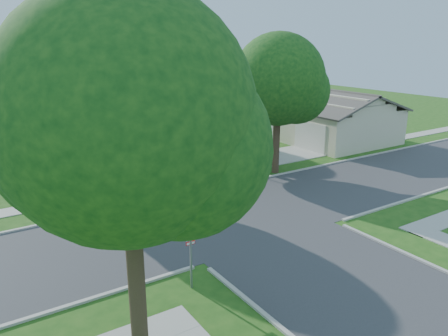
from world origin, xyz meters
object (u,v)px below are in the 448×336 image
Objects in this scene: house_ne_near at (312,119)px; tree_ne_corner at (279,84)px; car_driveway at (232,146)px; tree_sw_corner at (129,128)px; car_curb_west at (35,102)px; tree_w_far at (8,66)px; tree_e_near at (215,78)px; stop_sign_ne at (251,143)px; tree_w_mid at (30,62)px; stop_sign_sw at (190,233)px; tree_e_mid at (144,61)px; tree_e_far at (98,59)px; car_curb_east at (133,125)px; house_ne_far at (207,96)px; tree_w_near at (71,78)px.

tree_ne_corner is at bearing -144.82° from house_ne_near.
tree_ne_corner reaches higher than car_driveway.
tree_sw_corner reaches higher than car_curb_west.
car_driveway is (-0.36, 4.49, -4.76)m from tree_ne_corner.
tree_e_near is at bearing -69.39° from tree_w_far.
tree_w_mid is at bearing 119.80° from stop_sign_ne.
car_driveway is at bearing 51.39° from stop_sign_sw.
car_driveway is (1.24, -12.31, -5.42)m from tree_e_mid.
tree_w_mid is 20.10m from tree_ne_corner.
tree_e_far is (0.00, 25.00, 0.34)m from tree_e_near.
tree_w_mid is (-9.39, -13.00, 0.51)m from tree_e_far.
tree_ne_corner is (13.80, 11.20, -0.67)m from tree_sw_corner.
car_curb_east is at bearing 100.93° from tree_ne_corner.
tree_sw_corner reaches higher than stop_sign_sw.
house_ne_far is 21.35m from car_curb_west.
tree_e_mid is at bearing 66.47° from tree_sw_corner.
tree_w_mid reaches higher than tree_sw_corner.
tree_w_far is at bearing 131.90° from house_ne_near.
tree_w_mid is 17.22m from car_driveway.
stop_sign_ne is 0.36× the size of tree_e_near.
tree_w_mid is 0.70× the size of house_ne_near.
car_driveway is at bearing -49.15° from tree_w_mid.
car_driveway is (13.44, 15.69, -5.44)m from tree_sw_corner.
tree_sw_corner is at bearing -93.89° from tree_w_far.
tree_e_near is at bearing 98.07° from car_driveway.
tree_w_mid is 22.68m from house_ne_far.
house_ne_far is at bearing 68.77° from tree_ne_corner.
tree_w_near is at bearing 80.10° from tree_sw_corner.
stop_sign_ne is 0.33× the size of tree_w_near.
house_ne_far is at bearing 65.07° from stop_sign_ne.
tree_e_near is at bearing -90.00° from tree_e_far.
car_curb_east is at bearing -96.60° from tree_e_far.
stop_sign_ne is 0.31× the size of tree_sw_corner.
house_ne_far is at bearing 56.94° from tree_sw_corner.
tree_w_near is 21.24m from house_ne_near.
tree_e_near is at bearing 107.40° from car_curb_west.
tree_e_far is (0.05, 29.31, 3.95)m from stop_sign_ne.
tree_w_far is 1.67× the size of car_curb_west.
car_curb_east is at bearing -164.36° from tree_e_mid.
tree_ne_corner is (1.61, -4.80, -0.05)m from tree_e_near.
tree_e_near is (9.45, 13.71, 3.61)m from stop_sign_sw.
stop_sign_sw is at bearing -103.73° from tree_e_far.
stop_sign_ne is 0.34× the size of tree_ne_corner.
tree_ne_corner is 12.47m from house_ne_near.
tree_w_mid is 0.70× the size of house_ne_far.
stop_sign_ne is 0.31× the size of tree_w_mid.
tree_e_near reaches higher than stop_sign_sw.
car_curb_east is at bearing 68.90° from tree_sw_corner.
tree_e_near reaches higher than stop_sign_ne.
tree_e_mid reaches higher than tree_w_far.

